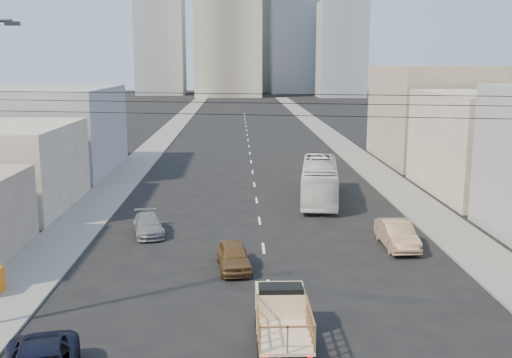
{
  "coord_description": "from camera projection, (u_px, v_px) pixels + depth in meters",
  "views": [
    {
      "loc": [
        -1.45,
        -18.41,
        10.33
      ],
      "look_at": [
        -0.34,
        16.56,
        3.5
      ],
      "focal_mm": 42.0,
      "sensor_mm": 36.0,
      "label": 1
    }
  ],
  "objects": [
    {
      "name": "overhead_wires",
      "position": [
        281.0,
        104.0,
        19.84
      ],
      "size": [
        23.01,
        5.02,
        0.72
      ],
      "color": "black",
      "rests_on": "ground"
    },
    {
      "name": "sedan_grey",
      "position": [
        148.0,
        225.0,
        36.51
      ],
      "size": [
        2.56,
        4.41,
        1.2
      ],
      "primitive_type": "imported",
      "rotation": [
        0.0,
        0.0,
        0.23
      ],
      "color": "gray",
      "rests_on": "ground"
    },
    {
      "name": "midrise_ne",
      "position": [
        295.0,
        33.0,
        198.29
      ],
      "size": [
        16.0,
        16.0,
        40.0
      ],
      "primitive_type": "cube",
      "color": "#999DA2",
      "rests_on": "ground"
    },
    {
      "name": "city_bus",
      "position": [
        320.0,
        180.0,
        45.42
      ],
      "size": [
        4.0,
        11.15,
        3.04
      ],
      "primitive_type": "imported",
      "rotation": [
        0.0,
        0.0,
        -0.14
      ],
      "color": "silver",
      "rests_on": "ground"
    },
    {
      "name": "bldg_left_far",
      "position": [
        48.0,
        130.0,
        56.97
      ],
      "size": [
        12.0,
        16.0,
        8.0
      ],
      "primitive_type": "cube",
      "color": "#949496",
      "rests_on": "ground"
    },
    {
      "name": "sidewalk_left",
      "position": [
        168.0,
        133.0,
        88.38
      ],
      "size": [
        3.5,
        180.0,
        0.12
      ],
      "primitive_type": "cube",
      "color": "gray",
      "rests_on": "ground"
    },
    {
      "name": "flatbed_pickup",
      "position": [
        282.0,
        315.0,
        22.28
      ],
      "size": [
        1.95,
        4.41,
        1.9
      ],
      "color": "beige",
      "rests_on": "ground"
    },
    {
      "name": "sedan_tan",
      "position": [
        397.0,
        234.0,
        33.91
      ],
      "size": [
        1.65,
        4.56,
        1.5
      ],
      "primitive_type": "imported",
      "rotation": [
        0.0,
        0.0,
        0.01
      ],
      "color": "#A27E5F",
      "rests_on": "ground"
    },
    {
      "name": "bldg_right_mid",
      "position": [
        501.0,
        144.0,
        47.39
      ],
      "size": [
        11.0,
        14.0,
        8.0
      ],
      "primitive_type": "cube",
      "color": "#ABA08A",
      "rests_on": "ground"
    },
    {
      "name": "midrise_east",
      "position": [
        341.0,
        50.0,
        180.19
      ],
      "size": [
        14.0,
        14.0,
        28.0
      ],
      "primitive_type": "cube",
      "color": "#999DA2",
      "rests_on": "ground"
    },
    {
      "name": "bldg_right_far",
      "position": [
        441.0,
        114.0,
        62.91
      ],
      "size": [
        12.0,
        16.0,
        10.0
      ],
      "primitive_type": "cube",
      "color": "gray",
      "rests_on": "ground"
    },
    {
      "name": "lane_dashes",
      "position": [
        249.0,
        150.0,
        72.08
      ],
      "size": [
        0.15,
        104.0,
        0.01
      ],
      "color": "silver",
      "rests_on": "ground"
    },
    {
      "name": "midrise_nw",
      "position": [
        160.0,
        41.0,
        192.6
      ],
      "size": [
        15.0,
        15.0,
        34.0
      ],
      "primitive_type": "cube",
      "color": "#999DA2",
      "rests_on": "ground"
    },
    {
      "name": "sidewalk_right",
      "position": [
        326.0,
        133.0,
        89.11
      ],
      "size": [
        3.5,
        180.0,
        0.12
      ],
      "primitive_type": "cube",
      "color": "gray",
      "rests_on": "ground"
    },
    {
      "name": "midrise_back",
      "position": [
        258.0,
        29.0,
        212.25
      ],
      "size": [
        18.0,
        18.0,
        44.0
      ],
      "primitive_type": "cube",
      "color": "#949496",
      "rests_on": "ground"
    },
    {
      "name": "sedan_brown",
      "position": [
        234.0,
        256.0,
        30.36
      ],
      "size": [
        1.98,
        4.06,
        1.34
      ],
      "primitive_type": "imported",
      "rotation": [
        0.0,
        0.0,
        0.11
      ],
      "color": "brown",
      "rests_on": "ground"
    }
  ]
}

